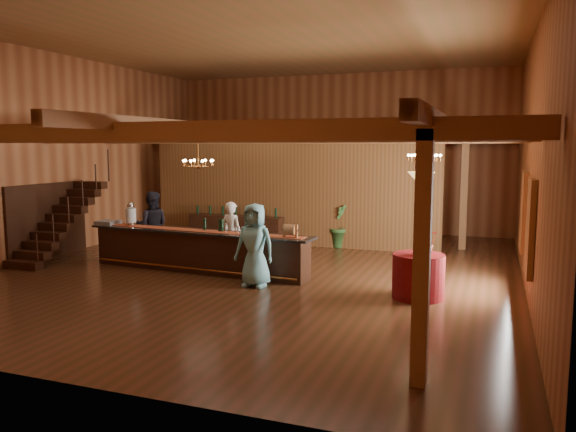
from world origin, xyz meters
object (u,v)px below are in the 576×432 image
(staff_second, at_px, (152,226))
(raffle_drum, at_px, (290,230))
(chandelier_right, at_px, (424,158))
(round_table, at_px, (418,276))
(chandelier_left, at_px, (198,163))
(floor_plant, at_px, (342,226))
(bartender, at_px, (232,234))
(tasting_bar, at_px, (198,251))
(guest, at_px, (255,245))
(pendant_lamp, at_px, (421,177))
(backbar_shelf, at_px, (236,229))
(beverage_dispenser, at_px, (131,214))

(staff_second, bearing_deg, raffle_drum, 139.74)
(chandelier_right, height_order, staff_second, chandelier_right)
(raffle_drum, height_order, round_table, raffle_drum)
(chandelier_left, bearing_deg, floor_plant, 46.82)
(raffle_drum, bearing_deg, bartender, 152.46)
(tasting_bar, relative_size, round_table, 5.82)
(round_table, height_order, bartender, bartender)
(chandelier_right, bearing_deg, raffle_drum, -135.41)
(bartender, xyz_separation_m, guest, (1.34, -1.65, 0.08))
(floor_plant, bearing_deg, tasting_bar, -119.41)
(tasting_bar, relative_size, guest, 3.32)
(chandelier_right, bearing_deg, pendant_lamp, -84.31)
(round_table, xyz_separation_m, chandelier_right, (-0.29, 2.92, 2.27))
(pendant_lamp, height_order, floor_plant, pendant_lamp)
(bartender, bearing_deg, raffle_drum, 165.26)
(round_table, relative_size, floor_plant, 0.79)
(backbar_shelf, bearing_deg, staff_second, -107.25)
(chandelier_left, bearing_deg, pendant_lamp, -16.58)
(backbar_shelf, bearing_deg, floor_plant, 9.51)
(bartender, height_order, floor_plant, bartender)
(chandelier_right, bearing_deg, bartender, -161.26)
(round_table, height_order, guest, guest)
(chandelier_left, height_order, guest, chandelier_left)
(beverage_dispenser, distance_m, floor_plant, 6.08)
(guest, bearing_deg, pendant_lamp, 5.13)
(beverage_dispenser, height_order, floor_plant, beverage_dispenser)
(backbar_shelf, height_order, chandelier_left, chandelier_left)
(beverage_dispenser, xyz_separation_m, chandelier_left, (1.46, 0.92, 1.30))
(floor_plant, bearing_deg, chandelier_right, -37.99)
(chandelier_right, bearing_deg, beverage_dispenser, -163.38)
(guest, bearing_deg, bartender, 130.09)
(guest, bearing_deg, chandelier_left, 141.71)
(round_table, xyz_separation_m, floor_plant, (-2.86, 4.93, 0.21))
(beverage_dispenser, relative_size, raffle_drum, 1.76)
(backbar_shelf, height_order, pendant_lamp, pendant_lamp)
(beverage_dispenser, relative_size, bartender, 0.37)
(raffle_drum, relative_size, round_table, 0.33)
(tasting_bar, relative_size, chandelier_right, 7.43)
(beverage_dispenser, bearing_deg, bartender, 12.78)
(backbar_shelf, xyz_separation_m, staff_second, (-1.03, -2.99, 0.47))
(bartender, distance_m, guest, 2.13)
(floor_plant, bearing_deg, pendant_lamp, -59.86)
(guest, bearing_deg, backbar_shelf, 120.67)
(bartender, bearing_deg, floor_plant, -105.49)
(guest, bearing_deg, chandelier_right, 46.39)
(tasting_bar, relative_size, backbar_shelf, 1.95)
(staff_second, bearing_deg, guest, 128.89)
(pendant_lamp, xyz_separation_m, floor_plant, (-2.86, 4.93, -1.75))
(guest, bearing_deg, round_table, 5.13)
(chandelier_left, bearing_deg, staff_second, -169.21)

